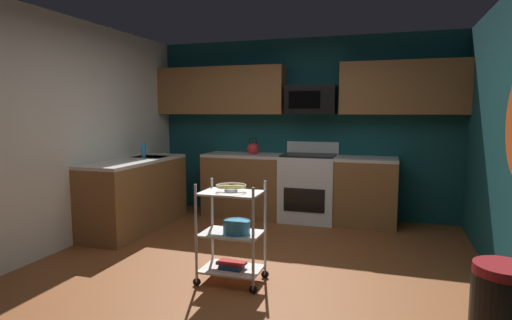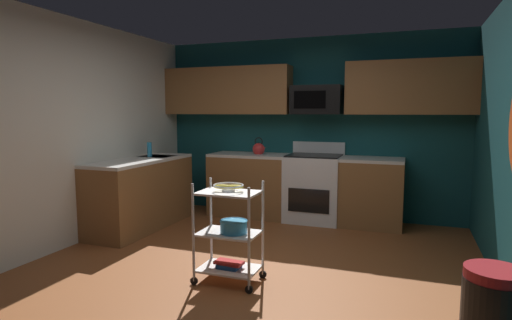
% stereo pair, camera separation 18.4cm
% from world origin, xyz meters
% --- Properties ---
extents(floor, '(4.40, 4.80, 0.04)m').
position_xyz_m(floor, '(0.00, 0.00, -0.02)').
color(floor, brown).
rests_on(floor, ground).
extents(wall_back, '(4.52, 0.06, 2.60)m').
position_xyz_m(wall_back, '(0.00, 2.43, 1.30)').
color(wall_back, '#14474C').
rests_on(wall_back, ground).
extents(wall_left, '(0.06, 4.80, 2.60)m').
position_xyz_m(wall_left, '(-2.23, 0.00, 1.30)').
color(wall_left, silver).
rests_on(wall_left, ground).
extents(counter_run, '(3.57, 2.28, 0.92)m').
position_xyz_m(counter_run, '(-0.73, 1.66, 0.46)').
color(counter_run, brown).
rests_on(counter_run, ground).
extents(oven_range, '(0.76, 0.65, 1.10)m').
position_xyz_m(oven_range, '(0.17, 2.10, 0.48)').
color(oven_range, white).
rests_on(oven_range, ground).
extents(upper_cabinets, '(4.40, 0.33, 0.70)m').
position_xyz_m(upper_cabinets, '(-0.04, 2.23, 1.85)').
color(upper_cabinets, brown).
extents(microwave, '(0.70, 0.39, 0.40)m').
position_xyz_m(microwave, '(0.17, 2.21, 1.70)').
color(microwave, black).
extents(rolling_cart, '(0.60, 0.38, 0.91)m').
position_xyz_m(rolling_cart, '(-0.08, -0.29, 0.45)').
color(rolling_cart, silver).
rests_on(rolling_cart, ground).
extents(fruit_bowl, '(0.27, 0.27, 0.07)m').
position_xyz_m(fruit_bowl, '(-0.08, -0.29, 0.88)').
color(fruit_bowl, silver).
rests_on(fruit_bowl, rolling_cart).
extents(mixing_bowl_large, '(0.25, 0.25, 0.11)m').
position_xyz_m(mixing_bowl_large, '(-0.03, -0.29, 0.52)').
color(mixing_bowl_large, '#338CBF').
rests_on(mixing_bowl_large, rolling_cart).
extents(book_stack, '(0.27, 0.16, 0.06)m').
position_xyz_m(book_stack, '(-0.08, -0.29, 0.16)').
color(book_stack, '#1E4C8C').
rests_on(book_stack, rolling_cart).
extents(kettle, '(0.21, 0.18, 0.26)m').
position_xyz_m(kettle, '(-0.66, 2.10, 1.00)').
color(kettle, red).
rests_on(kettle, counter_run).
extents(dish_soap_bottle, '(0.06, 0.06, 0.20)m').
position_xyz_m(dish_soap_bottle, '(-1.94, 1.23, 1.02)').
color(dish_soap_bottle, '#2D8CBF').
rests_on(dish_soap_bottle, counter_run).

